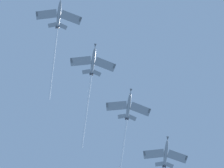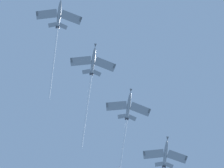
# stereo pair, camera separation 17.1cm
# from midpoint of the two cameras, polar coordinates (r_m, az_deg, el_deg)

# --- Properties ---
(jet_lead) EXTENTS (26.22, 36.89, 16.49)m
(jet_lead) POSITION_cam_midpoint_polar(r_m,az_deg,el_deg) (166.92, -8.21, 8.14)
(jet_lead) COLOR gray
(jet_second) EXTENTS (26.19, 37.94, 17.14)m
(jet_second) POSITION_cam_midpoint_polar(r_m,az_deg,el_deg) (164.86, -3.19, 1.00)
(jet_second) COLOR gray
(jet_third) EXTENTS (23.99, 34.36, 15.50)m
(jet_third) POSITION_cam_midpoint_polar(r_m,az_deg,el_deg) (167.28, 2.18, -5.30)
(jet_third) COLOR gray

